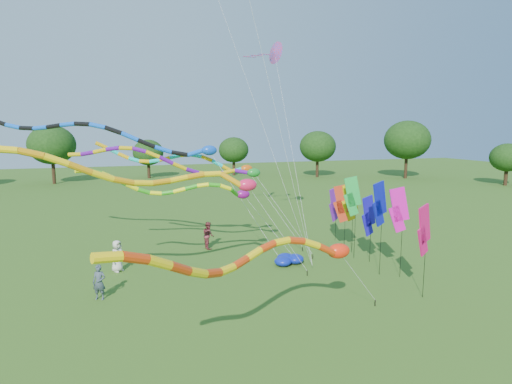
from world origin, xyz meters
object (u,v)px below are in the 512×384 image
object	(u,v)px
tube_kite_red	(275,254)
tube_kite_orange	(155,175)
blue_nylon_heap	(289,261)
person_b	(99,282)
person_c	(208,235)
person_a	(117,256)

from	to	relation	value
tube_kite_red	tube_kite_orange	bearing A→B (deg)	94.51
blue_nylon_heap	person_b	world-z (taller)	person_b
person_b	tube_kite_orange	bearing A→B (deg)	-5.27
blue_nylon_heap	person_c	distance (m)	6.27
tube_kite_red	person_b	bearing A→B (deg)	104.60
tube_kite_orange	person_b	distance (m)	5.95
tube_kite_red	person_a	world-z (taller)	tube_kite_red
person_a	person_b	xyz separation A→B (m)	(-0.85, -3.97, -0.06)
person_b	tube_kite_red	bearing A→B (deg)	-29.84
tube_kite_orange	blue_nylon_heap	world-z (taller)	tube_kite_orange
tube_kite_red	blue_nylon_heap	world-z (taller)	tube_kite_red
blue_nylon_heap	person_a	xyz separation A→B (m)	(-9.71, 1.89, 0.68)
blue_nylon_heap	person_c	xyz separation A→B (m)	(-3.82, 4.92, 0.69)
tube_kite_orange	blue_nylon_heap	xyz separation A→B (m)	(7.91, 3.39, -5.78)
tube_kite_orange	person_b	world-z (taller)	tube_kite_orange
tube_kite_red	person_a	bearing A→B (deg)	89.96
tube_kite_orange	person_a	bearing A→B (deg)	100.41
tube_kite_orange	person_c	xyz separation A→B (m)	(4.09, 8.31, -5.09)
tube_kite_red	person_a	size ratio (longest dim) A/B	6.31
tube_kite_orange	person_c	size ratio (longest dim) A/B	8.48
tube_kite_orange	person_b	size ratio (longest dim) A/B	9.20
blue_nylon_heap	person_a	bearing A→B (deg)	168.98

